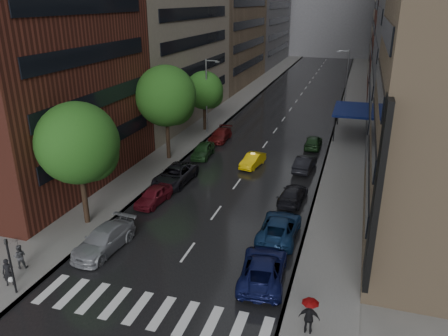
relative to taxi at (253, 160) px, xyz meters
The scene contains 19 objects.
ground 20.76m from the taxi, 90.81° to the right, with size 220.00×220.00×0.00m, color gray.
road 29.26m from the taxi, 90.58° to the left, with size 14.00×140.00×0.01m, color black.
sidewalk_left 30.70m from the taxi, 107.63° to the left, with size 4.00×140.00×0.15m, color gray.
sidewalk_right 30.52m from the taxi, 73.43° to the left, with size 4.00×140.00×0.15m, color gray.
crosswalk 22.76m from the taxi, 90.24° to the right, with size 13.15×2.80×0.01m.
buildings_right 41.42m from the taxi, 67.75° to the left, with size 8.05×109.10×36.00m.
tree_near 18.56m from the taxi, 120.21° to the right, with size 5.78×5.78×9.21m.
tree_mid 10.74m from the taxi, behind, with size 6.09×6.09×9.71m.
tree_far 14.61m from the taxi, 129.77° to the left, with size 4.70×4.70×7.50m.
taxi is the anchor object (origin of this frame).
parked_cars_left 8.49m from the taxi, 132.13° to the right, with size 2.87×30.39×1.58m.
parked_cars_right 10.24m from the taxi, 60.09° to the right, with size 3.12×30.93×1.54m.
ped_bag_walker 24.85m from the taxi, 110.60° to the right, with size 0.73×0.69×1.68m.
ped_black_umbrella 23.59m from the taxi, 113.39° to the right, with size 0.96×0.98×2.09m.
ped_red_umbrella 23.54m from the taxi, 69.46° to the right, with size 1.04×0.82×2.01m.
traffic_light 25.10m from the taxi, 108.37° to the right, with size 0.18×0.15×3.45m.
street_lamp_left 12.95m from the taxi, 130.91° to the left, with size 1.74×0.22×9.00m.
street_lamp_right 25.71m from the taxi, 72.97° to the left, with size 1.74×0.22×9.00m.
awning 16.87m from the taxi, 58.63° to the left, with size 4.00×8.00×3.12m.
Camera 1 is at (9.71, -19.04, 15.64)m, focal length 35.00 mm.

